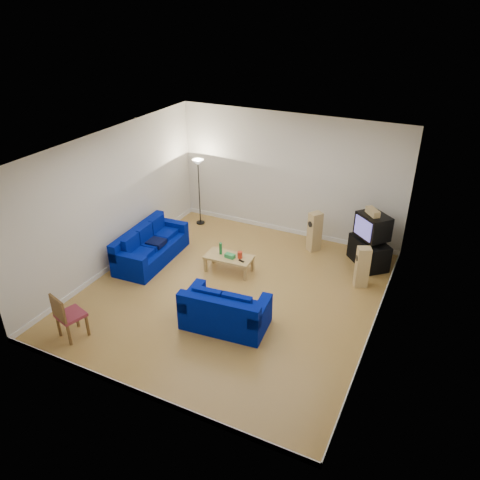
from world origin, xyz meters
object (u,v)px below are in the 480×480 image
at_px(sofa_three_seat, 150,248).
at_px(sofa_loveseat, 224,313).
at_px(tv_stand, 369,252).
at_px(coffee_table, 229,258).
at_px(television, 373,226).

distance_m(sofa_three_seat, sofa_loveseat, 3.19).
bearing_deg(sofa_three_seat, tv_stand, 110.16).
relative_size(sofa_loveseat, coffee_table, 1.51).
distance_m(coffee_table, television, 3.38).
bearing_deg(coffee_table, tv_stand, 31.59).
xyz_separation_m(sofa_three_seat, coffee_table, (1.97, 0.35, 0.04)).
xyz_separation_m(coffee_table, television, (2.83, 1.72, 0.67)).
height_order(sofa_loveseat, coffee_table, sofa_loveseat).
height_order(sofa_three_seat, television, television).
bearing_deg(coffee_table, television, 31.36).
bearing_deg(sofa_loveseat, television, 55.48).
height_order(coffee_table, television, television).
xyz_separation_m(sofa_loveseat, coffee_table, (-0.85, 1.85, 0.04)).
height_order(tv_stand, television, television).
xyz_separation_m(coffee_table, tv_stand, (2.82, 1.74, -0.03)).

